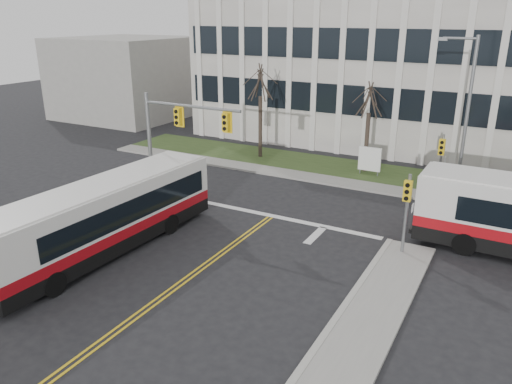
% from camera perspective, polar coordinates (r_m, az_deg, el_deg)
% --- Properties ---
extents(ground, '(120.00, 120.00, 0.00)m').
position_cam_1_polar(ground, '(20.63, -8.71, -10.38)').
color(ground, black).
rests_on(ground, ground).
extents(sidewalk_cross, '(44.00, 1.60, 0.14)m').
position_cam_1_polar(sidewalk_cross, '(31.52, 15.86, 0.07)').
color(sidewalk_cross, '#9E9B93').
rests_on(sidewalk_cross, ground).
extents(building_lawn, '(44.00, 5.00, 0.12)m').
position_cam_1_polar(building_lawn, '(34.13, 16.98, 1.44)').
color(building_lawn, '#2F441D').
rests_on(building_lawn, ground).
extents(office_building, '(40.00, 16.00, 12.00)m').
position_cam_1_polar(office_building, '(44.61, 21.21, 12.96)').
color(office_building, silver).
rests_on(office_building, ground).
extents(building_annex, '(12.00, 12.00, 8.00)m').
position_cam_1_polar(building_annex, '(54.95, -14.44, 12.58)').
color(building_annex, '#9E9B93').
rests_on(building_annex, ground).
extents(mast_arm_signal, '(6.11, 0.38, 6.20)m').
position_cam_1_polar(mast_arm_signal, '(27.66, -9.55, 6.90)').
color(mast_arm_signal, slate).
rests_on(mast_arm_signal, ground).
extents(signal_pole_near, '(0.34, 0.39, 3.80)m').
position_cam_1_polar(signal_pole_near, '(22.63, 16.84, -1.24)').
color(signal_pole_near, slate).
rests_on(signal_pole_near, ground).
extents(signal_pole_far, '(0.34, 0.39, 3.80)m').
position_cam_1_polar(signal_pole_far, '(30.65, 20.37, 3.80)').
color(signal_pole_far, slate).
rests_on(signal_pole_far, ground).
extents(streetlight, '(2.15, 0.25, 9.20)m').
position_cam_1_polar(streetlight, '(30.76, 22.74, 8.72)').
color(streetlight, slate).
rests_on(streetlight, ground).
extents(directory_sign, '(1.50, 0.12, 2.00)m').
position_cam_1_polar(directory_sign, '(33.90, 12.86, 3.65)').
color(directory_sign, slate).
rests_on(directory_sign, ground).
extents(tree_left, '(1.80, 1.80, 7.70)m').
position_cam_1_polar(tree_left, '(36.61, 0.51, 12.27)').
color(tree_left, '#42352B').
rests_on(tree_left, ground).
extents(tree_mid, '(1.80, 1.80, 6.82)m').
position_cam_1_polar(tree_mid, '(33.89, 12.86, 10.10)').
color(tree_mid, '#42352B').
rests_on(tree_mid, ground).
extents(bus_main, '(3.11, 12.07, 3.19)m').
position_cam_1_polar(bus_main, '(23.40, -16.93, -2.94)').
color(bus_main, silver).
rests_on(bus_main, ground).
extents(newspaper_box_red, '(0.63, 0.60, 0.95)m').
position_cam_1_polar(newspaper_box_red, '(27.10, -24.30, -3.31)').
color(newspaper_box_red, maroon).
rests_on(newspaper_box_red, ground).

